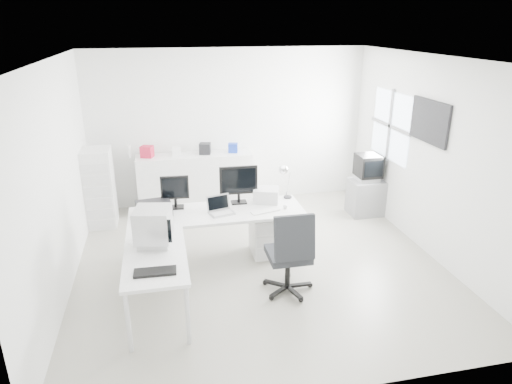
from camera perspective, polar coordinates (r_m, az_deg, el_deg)
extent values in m
cube|color=beige|center=(6.56, 0.37, -8.81)|extent=(5.00, 5.00, 0.01)
cube|color=white|center=(5.73, 0.44, 16.38)|extent=(5.00, 5.00, 0.01)
cube|color=silver|center=(8.37, -3.33, 8.02)|extent=(5.00, 0.02, 2.80)
cube|color=silver|center=(6.00, -23.60, 1.15)|extent=(0.02, 5.00, 2.80)
cube|color=silver|center=(6.96, 21.00, 4.04)|extent=(0.02, 5.00, 2.80)
cube|color=white|center=(6.68, 1.16, -5.33)|extent=(0.40, 0.50, 0.60)
cube|color=black|center=(6.36, -12.64, -1.99)|extent=(0.50, 0.41, 0.16)
cube|color=white|center=(6.30, 1.16, -2.40)|extent=(0.43, 0.23, 0.02)
sphere|color=white|center=(6.41, 3.68, -1.81)|extent=(0.06, 0.06, 0.06)
cube|color=silver|center=(6.62, 1.28, -0.37)|extent=(0.43, 0.40, 0.20)
cube|color=black|center=(4.95, -12.50, -9.72)|extent=(0.45, 0.19, 0.03)
cube|color=gray|center=(8.26, 13.55, -0.62)|extent=(0.57, 0.47, 0.62)
cube|color=white|center=(8.29, -7.60, 1.31)|extent=(2.02, 0.50, 1.01)
cube|color=#B51935|center=(8.10, -13.46, 4.92)|extent=(0.25, 0.23, 0.20)
cube|color=white|center=(8.11, -9.91, 5.03)|extent=(0.15, 0.13, 0.15)
cube|color=black|center=(8.13, -6.39, 5.41)|extent=(0.23, 0.21, 0.19)
cube|color=#1733A3|center=(8.20, -2.90, 5.53)|extent=(0.19, 0.18, 0.16)
cylinder|color=white|center=(8.15, -15.58, 4.91)|extent=(0.07, 0.07, 0.22)
cube|color=white|center=(7.91, -18.97, 0.49)|extent=(0.46, 0.54, 1.31)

